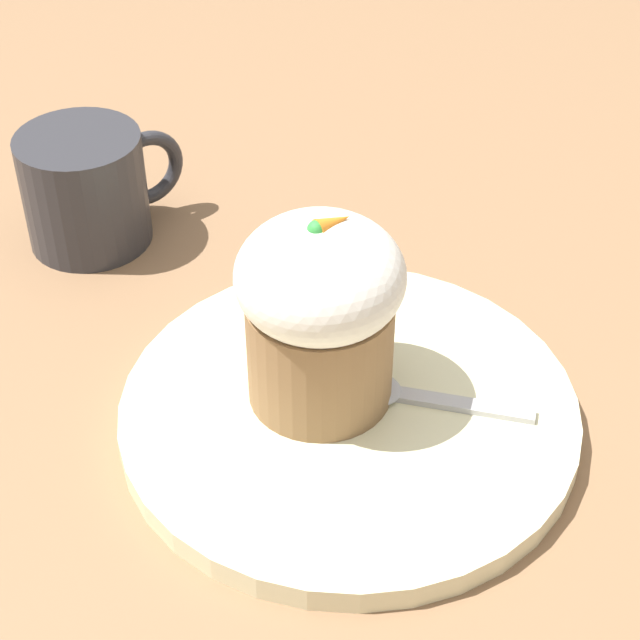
{
  "coord_description": "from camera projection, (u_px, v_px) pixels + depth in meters",
  "views": [
    {
      "loc": [
        -0.27,
        -0.35,
        0.44
      ],
      "look_at": [
        -0.01,
        0.02,
        0.07
      ],
      "focal_mm": 60.0,
      "sensor_mm": 36.0,
      "label": 1
    }
  ],
  "objects": [
    {
      "name": "dessert_plate",
      "position": [
        349.0,
        412.0,
        0.62
      ],
      "size": [
        0.26,
        0.26,
        0.02
      ],
      "color": "beige",
      "rests_on": "ground_plane"
    },
    {
      "name": "coffee_cup",
      "position": [
        88.0,
        188.0,
        0.74
      ],
      "size": [
        0.12,
        0.09,
        0.08
      ],
      "color": "#2D2D33",
      "rests_on": "ground_plane"
    },
    {
      "name": "ground_plane",
      "position": [
        349.0,
        422.0,
        0.62
      ],
      "size": [
        4.0,
        4.0,
        0.0
      ],
      "primitive_type": "plane",
      "color": "#846042"
    },
    {
      "name": "spoon",
      "position": [
        395.0,
        392.0,
        0.61
      ],
      "size": [
        0.09,
        0.1,
        0.01
      ],
      "color": "#B7B7BC",
      "rests_on": "dessert_plate"
    },
    {
      "name": "carrot_cake",
      "position": [
        320.0,
        310.0,
        0.58
      ],
      "size": [
        0.09,
        0.09,
        0.12
      ],
      "color": "olive",
      "rests_on": "dessert_plate"
    }
  ]
}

